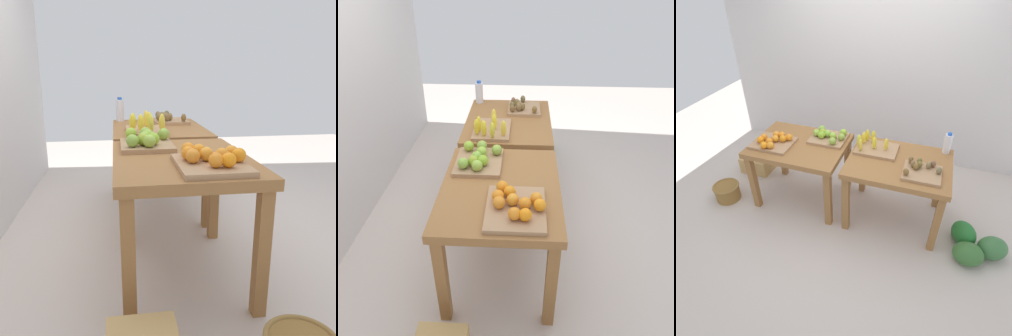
% 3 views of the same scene
% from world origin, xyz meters
% --- Properties ---
extents(ground_plane, '(8.00, 8.00, 0.00)m').
position_xyz_m(ground_plane, '(0.00, 0.00, 0.00)').
color(ground_plane, beige).
extents(display_table_left, '(1.04, 0.80, 0.77)m').
position_xyz_m(display_table_left, '(-0.56, 0.00, 0.66)').
color(display_table_left, olive).
rests_on(display_table_left, ground_plane).
extents(display_table_right, '(1.04, 0.80, 0.77)m').
position_xyz_m(display_table_right, '(0.56, 0.00, 0.66)').
color(display_table_right, olive).
rests_on(display_table_right, ground_plane).
extents(orange_bin, '(0.44, 0.37, 0.11)m').
position_xyz_m(orange_bin, '(-0.82, -0.11, 0.81)').
color(orange_bin, '#A77F59').
rests_on(orange_bin, display_table_left).
extents(apple_bin, '(0.40, 0.35, 0.11)m').
position_xyz_m(apple_bin, '(-0.28, 0.18, 0.82)').
color(apple_bin, '#A77F59').
rests_on(apple_bin, display_table_left).
extents(banana_crate, '(0.44, 0.32, 0.17)m').
position_xyz_m(banana_crate, '(0.26, 0.14, 0.82)').
color(banana_crate, '#A77F59').
rests_on(banana_crate, display_table_right).
extents(kiwi_bin, '(0.36, 0.32, 0.10)m').
position_xyz_m(kiwi_bin, '(0.79, -0.13, 0.81)').
color(kiwi_bin, '#A77F59').
rests_on(kiwi_bin, display_table_right).
extents(water_bottle, '(0.08, 0.08, 0.23)m').
position_xyz_m(water_bottle, '(1.00, 0.33, 0.88)').
color(water_bottle, silver).
rests_on(water_bottle, display_table_right).
extents(watermelon_pile, '(0.62, 0.57, 0.24)m').
position_xyz_m(watermelon_pile, '(1.43, -0.26, 0.12)').
color(watermelon_pile, '#376C3B').
rests_on(watermelon_pile, ground_plane).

